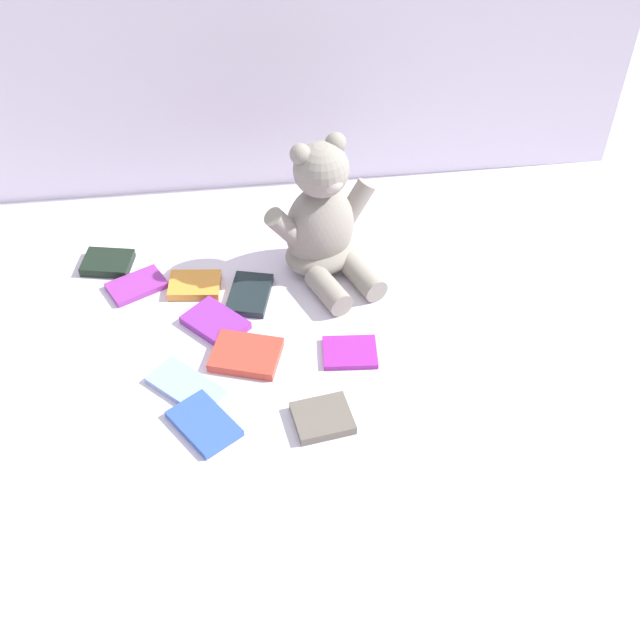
% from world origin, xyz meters
% --- Properties ---
extents(ground_plane, '(3.20, 3.20, 0.00)m').
position_xyz_m(ground_plane, '(0.00, 0.00, 0.00)').
color(ground_plane, silver).
extents(backdrop_drape, '(1.56, 0.03, 0.73)m').
position_xyz_m(backdrop_drape, '(0.00, 0.48, 0.37)').
color(backdrop_drape, silver).
rests_on(backdrop_drape, ground_plane).
extents(teddy_bear, '(0.25, 0.26, 0.30)m').
position_xyz_m(teddy_bear, '(0.05, 0.16, 0.11)').
color(teddy_bear, gray).
rests_on(teddy_bear, ground_plane).
extents(book_case_0, '(0.15, 0.13, 0.02)m').
position_xyz_m(book_case_0, '(-0.12, -0.08, 0.01)').
color(book_case_0, '#C63D2D').
rests_on(book_case_0, ground_plane).
extents(book_case_1, '(0.10, 0.13, 0.02)m').
position_xyz_m(book_case_1, '(-0.11, 0.08, 0.01)').
color(book_case_1, black).
rests_on(book_case_1, ground_plane).
extents(book_case_2, '(0.11, 0.10, 0.02)m').
position_xyz_m(book_case_2, '(0.00, -0.25, 0.01)').
color(book_case_2, '#635B52').
rests_on(book_case_2, ground_plane).
extents(book_case_3, '(0.11, 0.10, 0.02)m').
position_xyz_m(book_case_3, '(-0.40, 0.21, 0.01)').
color(book_case_3, black).
rests_on(book_case_3, ground_plane).
extents(book_case_4, '(0.11, 0.09, 0.02)m').
position_xyz_m(book_case_4, '(-0.22, 0.12, 0.01)').
color(book_case_4, orange).
rests_on(book_case_4, ground_plane).
extents(book_case_5, '(0.13, 0.11, 0.01)m').
position_xyz_m(book_case_5, '(-0.34, 0.14, 0.01)').
color(book_case_5, purple).
rests_on(book_case_5, ground_plane).
extents(book_case_6, '(0.15, 0.15, 0.01)m').
position_xyz_m(book_case_6, '(-0.24, -0.15, 0.01)').
color(book_case_6, '#8EA5E3').
rests_on(book_case_6, ground_plane).
extents(book_case_7, '(0.14, 0.14, 0.02)m').
position_xyz_m(book_case_7, '(-0.18, 0.01, 0.01)').
color(book_case_7, purple).
rests_on(book_case_7, ground_plane).
extents(book_case_8, '(0.14, 0.15, 0.01)m').
position_xyz_m(book_case_8, '(-0.21, -0.24, 0.01)').
color(book_case_8, blue).
rests_on(book_case_8, ground_plane).
extents(book_case_9, '(0.11, 0.09, 0.01)m').
position_xyz_m(book_case_9, '(0.07, -0.10, 0.01)').
color(book_case_9, purple).
rests_on(book_case_9, ground_plane).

